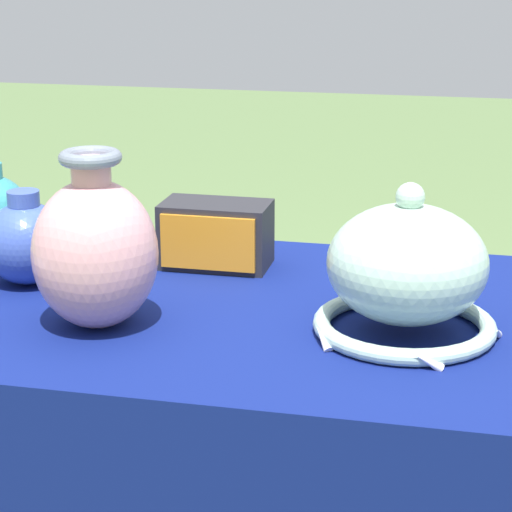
{
  "coord_description": "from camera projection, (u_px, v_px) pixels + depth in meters",
  "views": [
    {
      "loc": [
        0.27,
        -1.25,
        1.2
      ],
      "look_at": [
        0.0,
        -0.05,
        0.82
      ],
      "focal_mm": 70.0,
      "sensor_mm": 36.0,
      "label": 1
    }
  ],
  "objects": [
    {
      "name": "vase_dome_bell",
      "position": [
        407.0,
        274.0,
        1.24
      ],
      "size": [
        0.24,
        0.24,
        0.2
      ],
      "color": "#A8CCB7",
      "rests_on": "display_table"
    },
    {
      "name": "mosaic_tile_box",
      "position": [
        216.0,
        235.0,
        1.51
      ],
      "size": [
        0.16,
        0.1,
        0.1
      ],
      "rotation": [
        0.0,
        0.0,
        -0.0
      ],
      "color": "#232328",
      "rests_on": "display_table"
    },
    {
      "name": "display_table",
      "position": [
        259.0,
        369.0,
        1.37
      ],
      "size": [
        1.21,
        0.62,
        0.73
      ],
      "color": "olive",
      "rests_on": "ground_plane"
    },
    {
      "name": "vase_tall_bulbous",
      "position": [
        95.0,
        251.0,
        1.26
      ],
      "size": [
        0.16,
        0.16,
        0.23
      ],
      "color": "#D19399",
      "rests_on": "display_table"
    },
    {
      "name": "jar_round_cobalt",
      "position": [
        26.0,
        242.0,
        1.43
      ],
      "size": [
        0.12,
        0.12,
        0.14
      ],
      "color": "#3851A8",
      "rests_on": "display_table"
    }
  ]
}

